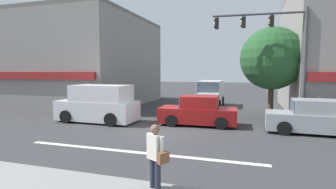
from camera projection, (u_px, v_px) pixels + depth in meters
ground_plane at (167, 131)px, 12.65m from camera, size 120.00×120.00×0.00m
lane_marking_stripe at (136, 152)px, 9.33m from camera, size 9.00×0.24×0.01m
building_left_block at (75, 61)px, 23.93m from camera, size 12.53×11.88×7.60m
street_tree at (272, 59)px, 15.94m from camera, size 3.81×3.81×5.58m
utility_pole_near_left at (69, 51)px, 18.18m from camera, size 1.40×0.22×8.31m
traffic_light_mast at (279, 45)px, 13.93m from camera, size 4.88×0.50×6.20m
sedan_crossing_rightbound at (198, 112)px, 14.08m from camera, size 4.17×2.03×1.58m
van_waiting_far at (210, 94)px, 21.63m from camera, size 2.08×4.62×2.11m
sedan_crossing_center at (313, 118)px, 12.16m from camera, size 4.13×1.95×1.58m
van_crossing_leftbound at (99, 104)px, 14.93m from camera, size 4.64×2.11×2.11m
pedestrian_foreground_with_bag at (156, 155)px, 6.01m from camera, size 0.63×0.53×1.67m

